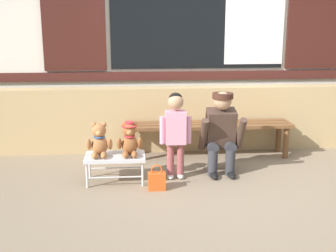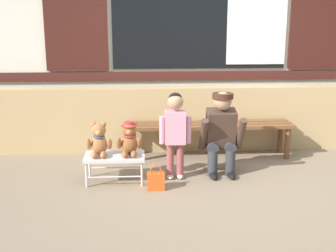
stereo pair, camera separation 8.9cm
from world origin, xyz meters
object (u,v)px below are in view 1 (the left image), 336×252
teddy_bear_with_hat (130,139)px  adult_crouching (222,132)px  child_standing (176,126)px  handbag_on_ground (157,181)px  wooden_bench_long (209,128)px  teddy_bear_plain (99,141)px  small_display_bench (115,158)px

teddy_bear_with_hat → adult_crouching: 1.05m
teddy_bear_with_hat → child_standing: (0.50, 0.06, 0.12)m
teddy_bear_with_hat → adult_crouching: (1.03, 0.18, 0.01)m
handbag_on_ground → wooden_bench_long: bearing=55.8°
wooden_bench_long → teddy_bear_plain: (-1.31, -0.80, 0.09)m
handbag_on_ground → teddy_bear_plain: bearing=156.2°
teddy_bear_plain → handbag_on_ground: 0.75m
child_standing → adult_crouching: (0.53, 0.12, -0.11)m
teddy_bear_with_hat → wooden_bench_long: bearing=38.8°
adult_crouching → handbag_on_ground: bearing=-149.7°
teddy_bear_with_hat → teddy_bear_plain: bearing=-179.9°
wooden_bench_long → teddy_bear_with_hat: 1.28m
small_display_bench → adult_crouching: bearing=8.7°
wooden_bench_long → teddy_bear_plain: teddy_bear_plain is taller
wooden_bench_long → small_display_bench: size_ratio=3.28×
small_display_bench → teddy_bear_with_hat: size_ratio=1.76×
wooden_bench_long → small_display_bench: wooden_bench_long is taller
teddy_bear_plain → handbag_on_ground: (0.59, -0.26, -0.37)m
teddy_bear_plain → child_standing: bearing=4.1°
adult_crouching → teddy_bear_plain: bearing=-172.4°
small_display_bench → child_standing: (0.66, 0.06, 0.33)m
wooden_bench_long → teddy_bear_plain: 1.54m
small_display_bench → child_standing: 0.74m
wooden_bench_long → small_display_bench: bearing=-145.2°
adult_crouching → child_standing: bearing=-167.2°
small_display_bench → adult_crouching: adult_crouching is taller
adult_crouching → handbag_on_ground: 0.96m
wooden_bench_long → adult_crouching: (0.04, -0.62, 0.11)m
handbag_on_ground → teddy_bear_with_hat: bearing=136.1°
adult_crouching → small_display_bench: bearing=-171.3°
adult_crouching → teddy_bear_with_hat: bearing=-170.1°
teddy_bear_plain → adult_crouching: adult_crouching is taller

